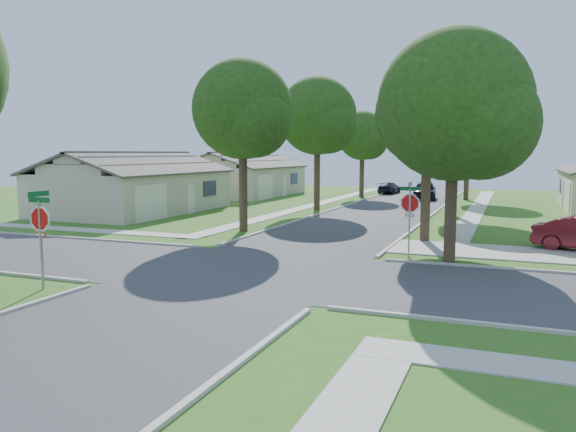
% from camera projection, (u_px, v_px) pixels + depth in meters
% --- Properties ---
extents(ground, '(100.00, 100.00, 0.00)m').
position_uv_depth(ground, '(250.00, 271.00, 19.61)').
color(ground, '#305F1A').
rests_on(ground, ground).
extents(road_ns, '(7.00, 100.00, 0.02)m').
position_uv_depth(road_ns, '(250.00, 271.00, 19.61)').
color(road_ns, '#333335').
rests_on(road_ns, ground).
extents(sidewalk_ne, '(1.20, 40.00, 0.04)m').
position_uv_depth(sidewalk_ne, '(477.00, 209.00, 41.36)').
color(sidewalk_ne, '#9E9B91').
rests_on(sidewalk_ne, ground).
extents(sidewalk_nw, '(1.20, 40.00, 0.04)m').
position_uv_depth(sidewalk_nw, '(320.00, 203.00, 45.86)').
color(sidewalk_nw, '#9E9B91').
rests_on(sidewalk_nw, ground).
extents(driveway, '(8.80, 3.60, 0.05)m').
position_uv_depth(driveway, '(496.00, 252.00, 23.26)').
color(driveway, '#9E9B91').
rests_on(driveway, ground).
extents(stop_sign_sw, '(1.05, 0.80, 2.98)m').
position_uv_depth(stop_sign_sw, '(40.00, 223.00, 16.78)').
color(stop_sign_sw, gray).
rests_on(stop_sign_sw, ground).
extents(stop_sign_ne, '(1.05, 0.80, 2.98)m').
position_uv_depth(stop_sign_ne, '(410.00, 206.00, 21.99)').
color(stop_sign_ne, gray).
rests_on(stop_sign_ne, ground).
extents(tree_e_near, '(4.97, 4.80, 8.28)m').
position_uv_depth(tree_e_near, '(429.00, 119.00, 25.55)').
color(tree_e_near, '#38281C').
rests_on(tree_e_near, ground).
extents(tree_e_mid, '(5.59, 5.40, 9.21)m').
position_uv_depth(tree_e_mid, '(455.00, 120.00, 36.55)').
color(tree_e_mid, '#38281C').
rests_on(tree_e_mid, ground).
extents(tree_e_far, '(5.17, 5.00, 8.72)m').
position_uv_depth(tree_e_far, '(469.00, 131.00, 48.58)').
color(tree_e_far, '#38281C').
rests_on(tree_e_far, ground).
extents(tree_w_near, '(5.38, 5.20, 8.97)m').
position_uv_depth(tree_w_near, '(244.00, 114.00, 28.95)').
color(tree_w_near, '#38281C').
rests_on(tree_w_near, ground).
extents(tree_w_mid, '(5.80, 5.60, 9.56)m').
position_uv_depth(tree_w_mid, '(318.00, 119.00, 39.99)').
color(tree_w_mid, '#38281C').
rests_on(tree_w_mid, ground).
extents(tree_w_far, '(4.76, 4.60, 8.04)m').
position_uv_depth(tree_w_far, '(363.00, 138.00, 52.10)').
color(tree_w_far, '#38281C').
rests_on(tree_w_far, ground).
extents(tree_ne_corner, '(5.80, 5.60, 8.66)m').
position_uv_depth(tree_ne_corner, '(456.00, 112.00, 20.53)').
color(tree_ne_corner, '#38281C').
rests_on(tree_ne_corner, ground).
extents(house_nw_near, '(8.42, 13.60, 4.23)m').
position_uv_depth(house_nw_near, '(136.00, 190.00, 39.17)').
color(house_nw_near, '#B5A98F').
rests_on(house_nw_near, ground).
extents(house_nw_far, '(8.42, 13.60, 4.23)m').
position_uv_depth(house_nw_far, '(244.00, 180.00, 54.86)').
color(house_nw_far, '#B5A98F').
rests_on(house_nw_far, ground).
extents(car_curb_east, '(2.47, 5.01, 1.64)m').
position_uv_depth(car_curb_east, '(425.00, 190.00, 49.93)').
color(car_curb_east, black).
rests_on(car_curb_east, ground).
extents(car_curb_west, '(1.85, 4.10, 1.17)m').
position_uv_depth(car_curb_west, '(389.00, 188.00, 57.12)').
color(car_curb_west, black).
rests_on(car_curb_west, ground).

